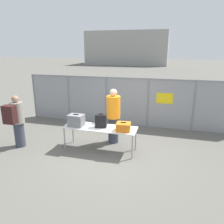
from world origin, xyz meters
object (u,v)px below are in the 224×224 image
object	(u,v)px
traveler_hooded	(16,120)
suitcase_orange	(123,127)
utility_trailer	(170,105)
suitcase_grey	(76,120)
inspection_table	(100,129)
security_worker_near	(113,115)
suitcase_black	(101,121)

from	to	relation	value
traveler_hooded	suitcase_orange	bearing A→B (deg)	-13.18
utility_trailer	suitcase_orange	bearing A→B (deg)	-104.54
utility_trailer	suitcase_grey	bearing A→B (deg)	-119.73
inspection_table	security_worker_near	bearing A→B (deg)	71.37
inspection_table	security_worker_near	world-z (taller)	security_worker_near
suitcase_orange	traveler_hooded	bearing A→B (deg)	-173.62
suitcase_orange	suitcase_black	bearing A→B (deg)	171.12
inspection_table	suitcase_grey	world-z (taller)	suitcase_grey
suitcase_black	traveler_hooded	bearing A→B (deg)	-169.51
inspection_table	suitcase_black	xyz separation A→B (m)	(0.03, 0.01, 0.25)
security_worker_near	traveler_hooded	bearing A→B (deg)	26.47
suitcase_black	suitcase_orange	distance (m)	0.71
suitcase_grey	suitcase_black	bearing A→B (deg)	8.11
inspection_table	traveler_hooded	size ratio (longest dim) A/B	1.34
suitcase_orange	inspection_table	bearing A→B (deg)	172.61
suitcase_black	suitcase_orange	xyz separation A→B (m)	(0.70, -0.11, -0.08)
traveler_hooded	security_worker_near	bearing A→B (deg)	2.90
suitcase_orange	utility_trailer	distance (m)	4.80
inspection_table	utility_trailer	distance (m)	4.93
suitcase_grey	inspection_table	bearing A→B (deg)	7.28
suitcase_black	utility_trailer	distance (m)	4.93
inspection_table	suitcase_black	world-z (taller)	suitcase_black
suitcase_grey	utility_trailer	size ratio (longest dim) A/B	0.12
suitcase_grey	security_worker_near	distance (m)	1.22
suitcase_grey	security_worker_near	bearing A→B (deg)	39.25
suitcase_orange	security_worker_near	xyz separation A→B (m)	(-0.50, 0.77, 0.06)
suitcase_orange	traveler_hooded	xyz separation A→B (m)	(-3.25, -0.36, 0.05)
inspection_table	suitcase_grey	xyz separation A→B (m)	(-0.71, -0.09, 0.23)
traveler_hooded	security_worker_near	size ratio (longest dim) A/B	0.92
traveler_hooded	utility_trailer	world-z (taller)	traveler_hooded
traveler_hooded	inspection_table	bearing A→B (deg)	-9.27
suitcase_grey	suitcase_orange	bearing A→B (deg)	-0.12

